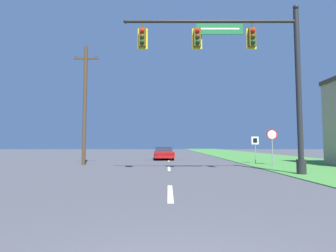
# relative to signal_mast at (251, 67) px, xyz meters

# --- Properties ---
(grass_verge_right) EXTENTS (10.00, 110.00, 0.04)m
(grass_verge_right) POSITION_rel_signal_mast_xyz_m (6.41, 19.25, -5.31)
(grass_verge_right) COLOR #428438
(grass_verge_right) RESTS_ON ground
(road_center_line) EXTENTS (0.16, 34.80, 0.01)m
(road_center_line) POSITION_rel_signal_mast_xyz_m (-4.09, 11.25, -5.33)
(road_center_line) COLOR silver
(road_center_line) RESTS_ON ground
(signal_mast) EXTENTS (8.93, 0.47, 8.50)m
(signal_mast) POSITION_rel_signal_mast_xyz_m (0.00, 0.00, 0.00)
(signal_mast) COLOR #232326
(signal_mast) RESTS_ON grass_verge_right
(car_ahead) EXTENTS (2.11, 4.57, 1.19)m
(car_ahead) POSITION_rel_signal_mast_xyz_m (-4.60, 13.13, -4.73)
(car_ahead) COLOR black
(car_ahead) RESTS_ON ground
(stop_sign) EXTENTS (0.76, 0.07, 2.50)m
(stop_sign) POSITION_rel_signal_mast_xyz_m (3.16, 5.64, -3.47)
(stop_sign) COLOR gray
(stop_sign) RESTS_ON grass_verge_right
(route_sign_post) EXTENTS (0.55, 0.06, 2.03)m
(route_sign_post) POSITION_rel_signal_mast_xyz_m (2.49, 7.21, -3.81)
(route_sign_post) COLOR gray
(route_sign_post) RESTS_ON grass_verge_right
(utility_pole_near) EXTENTS (1.80, 0.26, 8.71)m
(utility_pole_near) POSITION_rel_signal_mast_xyz_m (-10.22, 6.12, -0.82)
(utility_pole_near) COLOR #4C3823
(utility_pole_near) RESTS_ON ground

